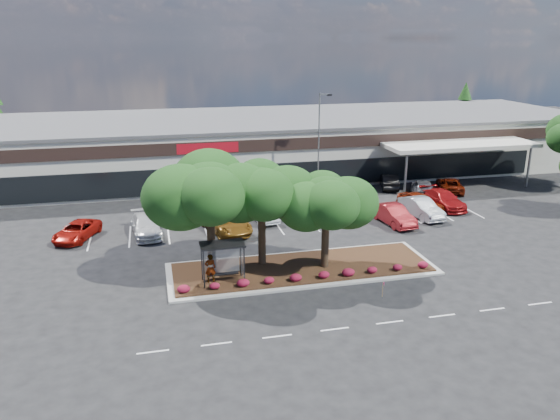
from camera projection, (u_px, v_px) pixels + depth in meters
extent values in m
plane|color=black|center=(351.00, 293.00, 33.67)|extent=(160.00, 160.00, 0.00)
cube|color=beige|center=(250.00, 145.00, 64.30)|extent=(80.00, 20.00, 6.00)
cube|color=#505052|center=(249.00, 118.00, 63.37)|extent=(80.40, 20.40, 0.30)
cube|color=black|center=(268.00, 145.00, 54.44)|extent=(80.00, 0.25, 1.20)
cube|color=black|center=(268.00, 176.00, 55.40)|extent=(60.00, 0.18, 2.60)
cube|color=#A50B18|center=(208.00, 148.00, 53.04)|extent=(6.00, 0.12, 1.00)
cube|color=beige|center=(460.00, 145.00, 56.73)|extent=(16.00, 5.00, 0.40)
cylinder|color=gray|center=(406.00, 175.00, 54.01)|extent=(0.24, 0.24, 4.20)
cylinder|color=gray|center=(529.00, 167.00, 57.12)|extent=(0.24, 0.24, 4.20)
cube|color=#A7A7A2|center=(302.00, 269.00, 36.91)|extent=(18.00, 6.00, 0.15)
cube|color=#3F2915|center=(302.00, 267.00, 36.88)|extent=(17.20, 5.20, 0.12)
cube|color=silver|center=(153.00, 352.00, 27.29)|extent=(1.60, 0.12, 0.01)
cube|color=silver|center=(217.00, 344.00, 28.00)|extent=(1.60, 0.12, 0.01)
cube|color=silver|center=(277.00, 336.00, 28.72)|extent=(1.60, 0.12, 0.01)
cube|color=silver|center=(335.00, 329.00, 29.43)|extent=(1.60, 0.12, 0.01)
cube|color=silver|center=(390.00, 322.00, 30.14)|extent=(1.60, 0.12, 0.01)
cube|color=silver|center=(442.00, 316.00, 30.85)|extent=(1.60, 0.12, 0.01)
cube|color=silver|center=(492.00, 309.00, 31.56)|extent=(1.60, 0.12, 0.01)
cube|color=silver|center=(540.00, 303.00, 32.27)|extent=(1.60, 0.12, 0.01)
cube|color=silver|center=(90.00, 239.00, 42.52)|extent=(0.12, 5.00, 0.01)
cube|color=silver|center=(130.00, 236.00, 43.19)|extent=(0.12, 5.00, 0.01)
cube|color=silver|center=(168.00, 233.00, 43.86)|extent=(0.12, 5.00, 0.01)
cube|color=silver|center=(206.00, 230.00, 44.52)|extent=(0.12, 5.00, 0.01)
cube|color=silver|center=(242.00, 228.00, 45.19)|extent=(0.12, 5.00, 0.01)
cube|color=silver|center=(277.00, 225.00, 45.86)|extent=(0.12, 5.00, 0.01)
cube|color=silver|center=(311.00, 222.00, 46.52)|extent=(0.12, 5.00, 0.01)
cube|color=silver|center=(345.00, 220.00, 47.19)|extent=(0.12, 5.00, 0.01)
cube|color=silver|center=(377.00, 217.00, 47.85)|extent=(0.12, 5.00, 0.01)
cube|color=silver|center=(408.00, 215.00, 48.52)|extent=(0.12, 5.00, 0.01)
cube|color=silver|center=(439.00, 212.00, 49.19)|extent=(0.12, 5.00, 0.01)
cube|color=silver|center=(469.00, 210.00, 49.85)|extent=(0.12, 5.00, 0.01)
cylinder|color=black|center=(202.00, 262.00, 34.47)|extent=(0.08, 0.08, 2.50)
cylinder|color=black|center=(241.00, 258.00, 35.03)|extent=(0.08, 0.08, 2.50)
cylinder|color=black|center=(204.00, 270.00, 33.27)|extent=(0.08, 0.08, 2.50)
cylinder|color=black|center=(244.00, 266.00, 33.82)|extent=(0.08, 0.08, 2.50)
cube|color=black|center=(222.00, 244.00, 33.76)|extent=(2.75, 1.55, 0.10)
cube|color=silver|center=(221.00, 258.00, 34.71)|extent=(2.30, 0.03, 2.00)
cube|color=black|center=(223.00, 274.00, 34.62)|extent=(2.00, 0.35, 0.06)
cone|color=#183C12|center=(463.00, 112.00, 80.67)|extent=(3.96, 3.96, 9.00)
imported|color=#594C47|center=(210.00, 268.00, 34.26)|extent=(0.70, 0.47, 1.88)
cube|color=#A7A7A2|center=(318.00, 194.00, 54.37)|extent=(0.50, 0.50, 0.40)
cylinder|color=gray|center=(319.00, 144.00, 52.85)|extent=(0.14, 0.14, 9.68)
cube|color=gray|center=(323.00, 94.00, 51.69)|extent=(0.92, 0.54, 0.14)
cube|color=black|center=(327.00, 95.00, 51.99)|extent=(0.53, 0.45, 0.18)
cube|color=#A67E56|center=(383.00, 290.00, 32.97)|extent=(0.03, 0.03, 0.95)
cube|color=#E63C7D|center=(384.00, 284.00, 32.86)|extent=(0.02, 0.14, 0.18)
imported|color=#9E120A|center=(77.00, 231.00, 42.47)|extent=(3.85, 5.26, 1.33)
imported|color=silver|center=(146.00, 226.00, 43.38)|extent=(2.68, 5.40, 1.51)
imported|color=brown|center=(226.00, 222.00, 44.04)|extent=(4.14, 6.39, 1.64)
imported|color=silver|center=(262.00, 211.00, 46.97)|extent=(2.31, 4.94, 1.57)
imported|color=#BDBDBD|center=(330.00, 207.00, 48.30)|extent=(3.29, 5.26, 1.42)
imported|color=maroon|center=(394.00, 215.00, 45.86)|extent=(2.32, 5.13, 1.63)
imported|color=#9CA1A8|center=(421.00, 208.00, 47.67)|extent=(2.37, 5.22, 1.66)
imported|color=maroon|center=(420.00, 202.00, 49.55)|extent=(3.32, 5.03, 1.59)
imported|color=maroon|center=(443.00, 199.00, 50.34)|extent=(2.67, 5.60, 1.58)
imported|color=navy|center=(182.00, 205.00, 48.80)|extent=(2.10, 4.57, 1.52)
imported|color=#633C04|center=(215.00, 196.00, 51.95)|extent=(1.81, 4.18, 1.34)
imported|color=#ADB2B8|center=(202.00, 196.00, 51.67)|extent=(2.97, 5.41, 1.44)
imported|color=#9FA3AA|center=(277.00, 192.00, 52.75)|extent=(3.49, 5.02, 1.59)
imported|color=#1E532C|center=(313.00, 200.00, 50.59)|extent=(3.49, 5.28, 1.35)
imported|color=black|center=(344.00, 190.00, 53.88)|extent=(2.00, 4.80, 1.39)
imported|color=black|center=(389.00, 181.00, 56.91)|extent=(2.96, 4.91, 1.53)
imported|color=slate|center=(423.00, 188.00, 53.90)|extent=(3.61, 5.41, 1.71)
imported|color=#651706|center=(450.00, 185.00, 55.68)|extent=(4.03, 5.53, 1.40)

